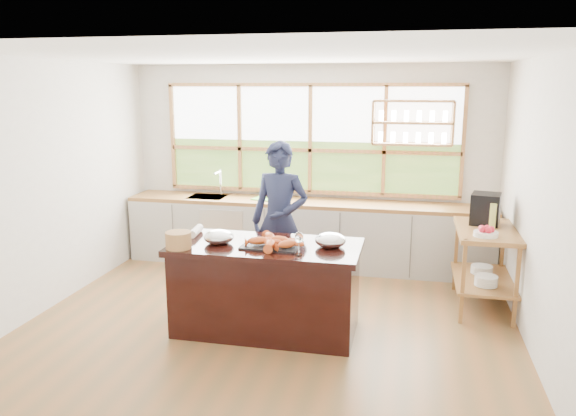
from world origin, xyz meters
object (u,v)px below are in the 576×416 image
(island, at_px, (266,287))
(cook, at_px, (280,221))
(espresso_machine, at_px, (486,209))
(wicker_basket, at_px, (179,240))

(island, xyz_separation_m, cook, (-0.07, 0.90, 0.46))
(island, relative_size, cook, 1.02)
(island, height_order, cook, cook)
(island, relative_size, espresso_machine, 5.35)
(cook, height_order, wicker_basket, cook)
(cook, xyz_separation_m, wicker_basket, (-0.71, -1.20, 0.07))
(espresso_machine, bearing_deg, island, -137.09)
(cook, height_order, espresso_machine, cook)
(espresso_machine, relative_size, wicker_basket, 1.39)
(island, bearing_deg, cook, 94.49)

